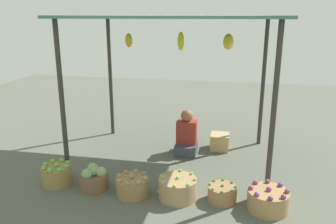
{
  "coord_description": "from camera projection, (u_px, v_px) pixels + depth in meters",
  "views": [
    {
      "loc": [
        0.94,
        -5.22,
        2.33
      ],
      "look_at": [
        0.0,
        -0.52,
        0.95
      ],
      "focal_mm": 36.27,
      "sensor_mm": 36.0,
      "label": 1
    }
  ],
  "objects": [
    {
      "name": "basket_cabbages",
      "position": [
        94.0,
        179.0,
        4.68
      ],
      "size": [
        0.4,
        0.4,
        0.35
      ],
      "color": "brown",
      "rests_on": "ground"
    },
    {
      "name": "market_stall_structure",
      "position": [
        175.0,
        28.0,
        5.17
      ],
      "size": [
        3.18,
        2.23,
        2.32
      ],
      "color": "#38332D",
      "rests_on": "ground"
    },
    {
      "name": "ground_plane",
      "position": [
        174.0,
        158.0,
        5.74
      ],
      "size": [
        14.0,
        14.0,
        0.0
      ],
      "primitive_type": "plane",
      "color": "#595B4E"
    },
    {
      "name": "vendor_person",
      "position": [
        186.0,
        137.0,
        5.86
      ],
      "size": [
        0.36,
        0.44,
        0.78
      ],
      "color": "#3B3F4C",
      "rests_on": "ground"
    },
    {
      "name": "basket_green_apples",
      "position": [
        57.0,
        175.0,
        4.81
      ],
      "size": [
        0.41,
        0.41,
        0.33
      ],
      "color": "olive",
      "rests_on": "ground"
    },
    {
      "name": "basket_purple_onions",
      "position": [
        268.0,
        200.0,
        4.18
      ],
      "size": [
        0.51,
        0.51,
        0.31
      ],
      "color": "#A27D51",
      "rests_on": "ground"
    },
    {
      "name": "basket_green_chilies",
      "position": [
        222.0,
        193.0,
        4.39
      ],
      "size": [
        0.37,
        0.37,
        0.24
      ],
      "color": "#99724C",
      "rests_on": "ground"
    },
    {
      "name": "basket_limes",
      "position": [
        178.0,
        188.0,
        4.44
      ],
      "size": [
        0.5,
        0.5,
        0.32
      ],
      "color": "#A4825E",
      "rests_on": "ground"
    },
    {
      "name": "basket_potatoes",
      "position": [
        132.0,
        186.0,
        4.53
      ],
      "size": [
        0.43,
        0.43,
        0.3
      ],
      "color": "#997646",
      "rests_on": "ground"
    },
    {
      "name": "wooden_crate_near_vendor",
      "position": [
        220.0,
        142.0,
        6.08
      ],
      "size": [
        0.32,
        0.34,
        0.28
      ],
      "primitive_type": "cube",
      "color": "tan",
      "rests_on": "ground"
    }
  ]
}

